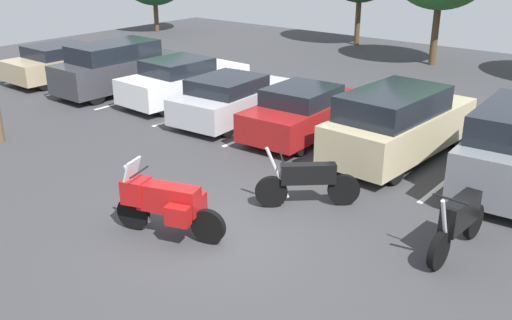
{
  "coord_description": "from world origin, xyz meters",
  "views": [
    {
      "loc": [
        6.61,
        -7.09,
        5.33
      ],
      "look_at": [
        -0.73,
        2.08,
        0.72
      ],
      "focal_mm": 40.48,
      "sensor_mm": 36.0,
      "label": 1
    }
  ],
  "objects_px": {
    "motorcycle_second": "(459,221)",
    "car_tan": "(68,62)",
    "car_white": "(184,81)",
    "motorcycle_third": "(307,182)",
    "car_charcoal": "(117,67)",
    "car_silver": "(233,98)",
    "car_red": "(305,112)",
    "motorcycle_touring": "(165,202)",
    "car_champagne": "(399,124)"
  },
  "relations": [
    {
      "from": "motorcycle_touring",
      "to": "motorcycle_third",
      "type": "bearing_deg",
      "value": 63.19
    },
    {
      "from": "motorcycle_touring",
      "to": "motorcycle_second",
      "type": "xyz_separation_m",
      "value": [
        4.52,
        2.8,
        -0.06
      ]
    },
    {
      "from": "car_white",
      "to": "car_tan",
      "type": "bearing_deg",
      "value": -175.05
    },
    {
      "from": "motorcycle_touring",
      "to": "car_white",
      "type": "height_order",
      "value": "car_white"
    },
    {
      "from": "motorcycle_touring",
      "to": "car_charcoal",
      "type": "distance_m",
      "value": 11.2
    },
    {
      "from": "car_charcoal",
      "to": "car_champagne",
      "type": "bearing_deg",
      "value": 0.99
    },
    {
      "from": "motorcycle_second",
      "to": "car_tan",
      "type": "bearing_deg",
      "value": 168.16
    },
    {
      "from": "motorcycle_touring",
      "to": "motorcycle_second",
      "type": "bearing_deg",
      "value": 31.71
    },
    {
      "from": "motorcycle_touring",
      "to": "car_red",
      "type": "distance_m",
      "value": 6.58
    },
    {
      "from": "car_white",
      "to": "car_champagne",
      "type": "height_order",
      "value": "car_champagne"
    },
    {
      "from": "motorcycle_third",
      "to": "car_white",
      "type": "relative_size",
      "value": 0.37
    },
    {
      "from": "car_tan",
      "to": "car_white",
      "type": "bearing_deg",
      "value": 4.95
    },
    {
      "from": "motorcycle_touring",
      "to": "car_silver",
      "type": "bearing_deg",
      "value": 120.78
    },
    {
      "from": "car_silver",
      "to": "car_champagne",
      "type": "distance_m",
      "value": 5.36
    },
    {
      "from": "motorcycle_touring",
      "to": "motorcycle_third",
      "type": "relative_size",
      "value": 1.28
    },
    {
      "from": "car_charcoal",
      "to": "car_white",
      "type": "distance_m",
      "value": 2.88
    },
    {
      "from": "car_white",
      "to": "car_silver",
      "type": "xyz_separation_m",
      "value": [
        2.64,
        -0.5,
        -0.05
      ]
    },
    {
      "from": "car_white",
      "to": "car_silver",
      "type": "height_order",
      "value": "car_white"
    },
    {
      "from": "car_tan",
      "to": "car_silver",
      "type": "xyz_separation_m",
      "value": [
        8.54,
        0.01,
        -0.02
      ]
    },
    {
      "from": "car_champagne",
      "to": "car_tan",
      "type": "bearing_deg",
      "value": -179.27
    },
    {
      "from": "car_red",
      "to": "motorcycle_touring",
      "type": "bearing_deg",
      "value": -79.06
    },
    {
      "from": "motorcycle_third",
      "to": "car_white",
      "type": "xyz_separation_m",
      "value": [
        -7.79,
        4.12,
        0.19
      ]
    },
    {
      "from": "motorcycle_third",
      "to": "car_charcoal",
      "type": "height_order",
      "value": "car_charcoal"
    },
    {
      "from": "car_tan",
      "to": "car_silver",
      "type": "relative_size",
      "value": 1.1
    },
    {
      "from": "car_charcoal",
      "to": "car_white",
      "type": "xyz_separation_m",
      "value": [
        2.83,
        0.52,
        -0.16
      ]
    },
    {
      "from": "car_tan",
      "to": "car_white",
      "type": "xyz_separation_m",
      "value": [
        5.9,
        0.51,
        0.03
      ]
    },
    {
      "from": "car_silver",
      "to": "motorcycle_third",
      "type": "bearing_deg",
      "value": -35.17
    },
    {
      "from": "car_red",
      "to": "motorcycle_third",
      "type": "bearing_deg",
      "value": -55.08
    },
    {
      "from": "car_charcoal",
      "to": "motorcycle_second",
      "type": "bearing_deg",
      "value": -14.34
    },
    {
      "from": "car_silver",
      "to": "car_champagne",
      "type": "bearing_deg",
      "value": 1.76
    },
    {
      "from": "car_silver",
      "to": "car_champagne",
      "type": "relative_size",
      "value": 0.89
    },
    {
      "from": "car_red",
      "to": "car_tan",
      "type": "bearing_deg",
      "value": -179.29
    },
    {
      "from": "motorcycle_touring",
      "to": "car_tan",
      "type": "xyz_separation_m",
      "value": [
        -12.31,
        6.32,
        0.02
      ]
    },
    {
      "from": "motorcycle_touring",
      "to": "car_white",
      "type": "xyz_separation_m",
      "value": [
        -6.42,
        6.83,
        0.06
      ]
    },
    {
      "from": "motorcycle_third",
      "to": "car_white",
      "type": "distance_m",
      "value": 8.81
    },
    {
      "from": "motorcycle_third",
      "to": "motorcycle_touring",
      "type": "bearing_deg",
      "value": -116.81
    },
    {
      "from": "motorcycle_touring",
      "to": "car_tan",
      "type": "bearing_deg",
      "value": 152.81
    },
    {
      "from": "car_charcoal",
      "to": "car_silver",
      "type": "relative_size",
      "value": 1.06
    },
    {
      "from": "car_charcoal",
      "to": "car_silver",
      "type": "xyz_separation_m",
      "value": [
        5.47,
        0.02,
        -0.22
      ]
    },
    {
      "from": "car_white",
      "to": "motorcycle_third",
      "type": "bearing_deg",
      "value": -27.9
    },
    {
      "from": "motorcycle_third",
      "to": "car_tan",
      "type": "height_order",
      "value": "car_tan"
    },
    {
      "from": "car_champagne",
      "to": "car_charcoal",
      "type": "bearing_deg",
      "value": -179.01
    },
    {
      "from": "car_charcoal",
      "to": "car_champagne",
      "type": "relative_size",
      "value": 0.95
    },
    {
      "from": "motorcycle_touring",
      "to": "car_champagne",
      "type": "bearing_deg",
      "value": 76.4
    },
    {
      "from": "car_white",
      "to": "car_champagne",
      "type": "bearing_deg",
      "value": -2.4
    },
    {
      "from": "motorcycle_second",
      "to": "car_tan",
      "type": "distance_m",
      "value": 17.2
    },
    {
      "from": "car_charcoal",
      "to": "car_red",
      "type": "height_order",
      "value": "car_charcoal"
    },
    {
      "from": "car_charcoal",
      "to": "car_silver",
      "type": "distance_m",
      "value": 5.48
    },
    {
      "from": "motorcycle_second",
      "to": "car_white",
      "type": "relative_size",
      "value": 0.46
    },
    {
      "from": "car_red",
      "to": "car_champagne",
      "type": "bearing_deg",
      "value": 0.78
    }
  ]
}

